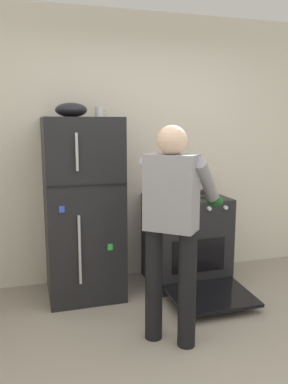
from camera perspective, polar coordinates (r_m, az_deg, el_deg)
The scene contains 9 objects.
ground at distance 2.79m, azimuth 9.10°, elevation -25.54°, with size 8.00×8.00×0.00m, color #9E9384.
kitchen_wall_back at distance 4.12m, azimuth -2.23°, elevation 6.27°, with size 6.00×0.10×2.70m, color silver.
refrigerator at distance 3.72m, azimuth -8.81°, elevation -2.32°, with size 0.68×0.72×1.66m.
stove_range at distance 4.07m, azimuth 6.13°, elevation -6.97°, with size 0.76×1.21×0.89m.
person_cook at distance 2.84m, azimuth 4.21°, elevation -3.33°, with size 0.71×0.75×1.60m.
red_pot at distance 3.86m, azimuth 4.26°, elevation -0.02°, with size 0.37×0.27×0.11m.
coffee_mug at distance 3.71m, azimuth -6.44°, elevation 11.38°, with size 0.11×0.08×0.10m.
pepper_mill at distance 4.26m, azimuth 8.86°, elevation 1.20°, with size 0.05×0.05×0.16m, color brown.
mixing_bowl at distance 3.63m, azimuth -10.47°, elevation 11.56°, with size 0.28×0.28×0.13m, color black.
Camera 1 is at (-1.02, -2.03, 1.61)m, focal length 36.97 mm.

